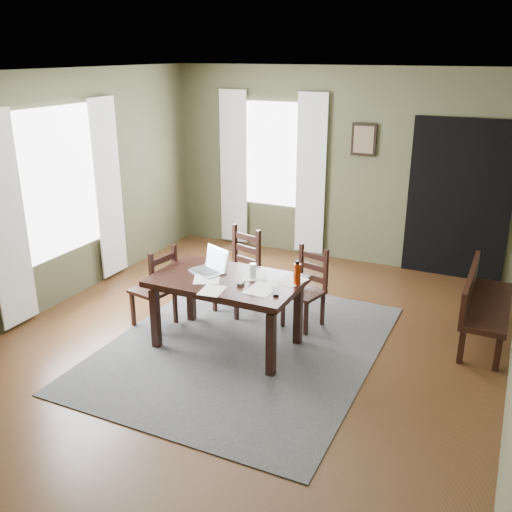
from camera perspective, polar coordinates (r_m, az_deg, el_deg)
The scene contains 26 objects.
ground at distance 5.96m, azimuth -1.25°, elevation -9.10°, with size 5.00×6.00×0.01m.
room_shell at distance 5.33m, azimuth -1.39°, elevation 8.16°, with size 5.02×6.02×2.71m.
rug at distance 5.96m, azimuth -1.25°, elevation -9.01°, with size 2.60×3.20×0.01m.
dining_table at distance 5.71m, azimuth -2.95°, elevation -3.08°, with size 1.48×0.89×0.74m.
chair_end at distance 6.28m, azimuth -9.96°, elevation -3.20°, with size 0.47×0.47×0.92m.
chair_back_left at distance 6.58m, azimuth -1.76°, elevation -1.58°, with size 0.52×0.52×0.97m.
chair_back_right at distance 6.25m, azimuth 5.02°, elevation -3.30°, with size 0.47×0.47×0.88m.
bench at distance 6.35m, azimuth 21.59°, elevation -4.10°, with size 0.43×1.35×0.76m.
laptop at distance 5.85m, azimuth -4.45°, elevation -0.93°, with size 0.43×0.39×0.24m.
computer_mouse at distance 5.50m, azimuth -1.54°, elevation -2.79°, with size 0.05×0.08×0.03m, color #3F3F42.
tv_remote at distance 5.34m, azimuth 1.97°, elevation -3.58°, with size 0.05×0.19×0.02m, color black.
drinking_glass at distance 5.64m, azimuth -0.32°, elevation -1.51°, with size 0.07×0.07×0.15m, color silver.
water_bottle at distance 5.50m, azimuth 4.13°, elevation -1.76°, with size 0.09×0.09×0.24m.
paper_a at distance 5.70m, azimuth -4.92°, elevation -2.18°, with size 0.25×0.33×0.00m, color white.
paper_b at distance 5.41m, azimuth 0.52°, elevation -3.35°, with size 0.25×0.33×0.00m, color white.
paper_c at distance 5.75m, azimuth -0.17°, elevation -1.90°, with size 0.25×0.32×0.00m, color white.
paper_d at distance 5.61m, azimuth 3.61°, elevation -2.49°, with size 0.22×0.29×0.00m, color white.
paper_e at distance 5.40m, azimuth -4.41°, elevation -3.46°, with size 0.21×0.27×0.00m, color white.
window_left at distance 6.99m, azimuth -19.16°, elevation 6.95°, with size 0.01×1.30×1.70m.
window_back at distance 8.45m, azimuth 1.61°, elevation 10.12°, with size 1.00×0.01×1.50m.
curtain_left_near at distance 6.48m, azimuth -23.68°, elevation 3.12°, with size 0.03×0.48×2.30m.
curtain_left_far at distance 7.61m, azimuth -14.54°, elevation 6.48°, with size 0.03×0.48×2.30m.
curtain_back_left at distance 8.73m, azimuth -2.25°, elevation 8.77°, with size 0.44×0.03×2.30m.
curtain_back_right at distance 8.25m, azimuth 5.50°, elevation 8.02°, with size 0.44×0.03×2.30m.
framed_picture at distance 7.96m, azimuth 10.73°, elevation 11.37°, with size 0.34×0.03×0.44m.
doorway_back at distance 7.88m, azimuth 19.59°, elevation 5.27°, with size 1.30×0.03×2.10m.
Camera 1 is at (2.34, -4.66, 2.89)m, focal length 40.00 mm.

